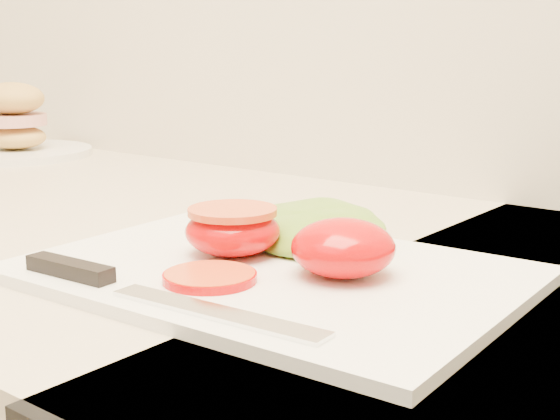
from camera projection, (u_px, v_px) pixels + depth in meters
The scene contains 7 objects.
cutting_board at pixel (272, 273), 0.62m from camera, with size 0.38×0.28×0.01m, color white.
tomato_half_dome at pixel (343, 248), 0.60m from camera, with size 0.08×0.08×0.04m, color red.
tomato_half_cut at pixel (233, 229), 0.65m from camera, with size 0.08×0.08×0.04m.
tomato_slice_0 at pixel (210, 277), 0.59m from camera, with size 0.07×0.07×0.01m, color #EE592A.
lettuce_leaf_0 at pixel (311, 227), 0.69m from camera, with size 0.16×0.11×0.03m, color #7AA62C.
knife at pixel (122, 284), 0.57m from camera, with size 0.27×0.03×0.01m.
sandwich_plate at pixel (14, 130), 1.28m from camera, with size 0.25×0.25×0.12m.
Camera 1 is at (0.52, 1.13, 1.12)m, focal length 50.00 mm.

